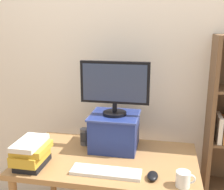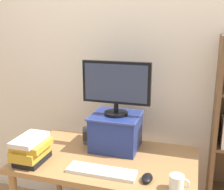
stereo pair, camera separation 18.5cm
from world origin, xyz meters
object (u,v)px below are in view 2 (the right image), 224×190
at_px(desk, 107,169).
at_px(book_stack, 31,149).
at_px(desk_speaker, 87,136).
at_px(riser_box, 116,131).
at_px(keyboard, 101,171).
at_px(computer_mouse, 147,178).
at_px(computer_monitor, 116,86).
at_px(coffee_mug, 177,183).

height_order(desk, book_stack, book_stack).
bearing_deg(desk_speaker, riser_box, -2.38).
bearing_deg(book_stack, keyboard, -0.02).
bearing_deg(computer_mouse, book_stack, 179.84).
bearing_deg(computer_monitor, book_stack, -141.71).
relative_size(desk, book_stack, 4.66).
distance_m(coffee_mug, desk_speaker, 0.82).
height_order(desk, riser_box, riser_box).
distance_m(computer_mouse, desk_speaker, 0.65).
bearing_deg(book_stack, desk, 24.56).
xyz_separation_m(riser_box, coffee_mug, (0.47, -0.42, -0.09)).
bearing_deg(riser_box, keyboard, -87.43).
height_order(computer_monitor, desk_speaker, computer_monitor).
bearing_deg(desk, riser_box, 84.72).
distance_m(computer_mouse, book_stack, 0.77).
distance_m(desk, keyboard, 0.23).
relative_size(riser_box, coffee_mug, 3.15).
bearing_deg(keyboard, book_stack, 179.98).
relative_size(desk, coffee_mug, 10.84).
bearing_deg(book_stack, computer_mouse, -0.16).
relative_size(riser_box, computer_mouse, 3.32).
distance_m(riser_box, keyboard, 0.39).
relative_size(keyboard, desk_speaker, 3.41).
bearing_deg(desk, computer_mouse, -33.77).
xyz_separation_m(riser_box, desk_speaker, (-0.23, 0.01, -0.07)).
bearing_deg(computer_mouse, desk, 146.23).
distance_m(keyboard, coffee_mug, 0.46).
relative_size(riser_box, book_stack, 1.35).
height_order(riser_box, book_stack, riser_box).
relative_size(computer_monitor, desk_speaker, 3.85).
height_order(computer_monitor, coffee_mug, computer_monitor).
relative_size(coffee_mug, desk_speaker, 0.88).
distance_m(computer_monitor, book_stack, 0.70).
relative_size(desk, computer_mouse, 11.42).
relative_size(book_stack, coffee_mug, 2.33).
bearing_deg(desk_speaker, computer_mouse, -36.04).
relative_size(desk, computer_monitor, 2.46).
xyz_separation_m(desk, computer_monitor, (0.02, 0.16, 0.55)).
distance_m(desk, coffee_mug, 0.56).
xyz_separation_m(keyboard, computer_mouse, (0.28, -0.00, 0.01)).
relative_size(riser_box, keyboard, 0.81).
height_order(keyboard, computer_mouse, computer_mouse).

